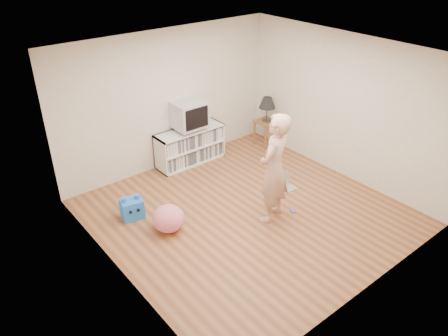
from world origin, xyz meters
TOP-DOWN VIEW (x-y plane):
  - ground at (0.00, 0.00)m, footprint 4.50×4.50m
  - walls at (0.00, 0.00)m, footprint 4.52×4.52m
  - ceiling at (0.00, 0.00)m, footprint 4.50×4.50m
  - media_unit at (0.30, 2.04)m, footprint 1.40×0.45m
  - dvd_deck at (0.30, 2.02)m, footprint 0.45×0.35m
  - crt_tv at (0.30, 2.02)m, footprint 0.60×0.53m
  - side_table at (1.99, 1.65)m, footprint 0.42×0.42m
  - table_lamp at (1.99, 1.65)m, footprint 0.34×0.34m
  - person at (0.22, -0.34)m, footprint 0.76×0.63m
  - laptop at (1.04, 0.17)m, footprint 0.38×0.31m
  - playing_cards at (0.61, -0.46)m, footprint 0.08×0.10m
  - plush_blue at (-1.51, 1.07)m, footprint 0.39×0.34m
  - plush_pink at (-1.24, 0.42)m, footprint 0.63×0.63m

SIDE VIEW (x-z plane):
  - ground at x=0.00m, z-range 0.00..0.00m
  - playing_cards at x=0.61m, z-range 0.00..0.02m
  - laptop at x=1.04m, z-range -0.06..0.19m
  - plush_blue at x=-1.51m, z-range -0.03..0.37m
  - plush_pink at x=-1.24m, z-range 0.00..0.42m
  - media_unit at x=0.30m, z-range 0.00..0.70m
  - side_table at x=1.99m, z-range 0.14..0.69m
  - dvd_deck at x=0.30m, z-range 0.70..0.77m
  - person at x=0.22m, z-range 0.00..1.80m
  - table_lamp at x=1.99m, z-range 0.68..1.20m
  - crt_tv at x=0.30m, z-range 0.77..1.27m
  - walls at x=0.00m, z-range 0.00..2.60m
  - ceiling at x=0.00m, z-range 2.60..2.60m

